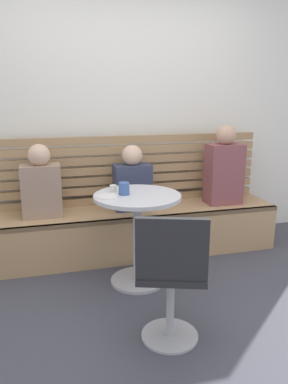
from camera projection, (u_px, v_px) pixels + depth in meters
The scene contains 12 objects.
ground at pixel (178, 323), 2.49m from camera, with size 8.00×8.00×0.00m, color #42424C.
back_wall at pixel (125, 99), 3.65m from camera, with size 5.20×0.10×2.90m, color white.
booth_bench at pixel (136, 231), 3.55m from camera, with size 2.70×0.52×0.44m.
booth_backrest at pixel (130, 169), 3.64m from camera, with size 2.65×0.04×0.67m.
cafe_table at pixel (137, 222), 2.92m from camera, with size 0.68×0.68×0.74m.
white_chair at pixel (171, 275), 2.17m from camera, with size 0.51×0.51×0.85m.
person_adult at pixel (224, 169), 3.62m from camera, with size 0.34×0.22×0.77m.
person_child_left at pixel (132, 181), 3.45m from camera, with size 0.34×0.22×0.60m.
person_child_middle at pixel (41, 185), 3.24m from camera, with size 0.34×0.22×0.64m.
cup_espresso_small at pixel (113, 189), 2.93m from camera, with size 0.06×0.06×0.06m, color silver.
cup_mug_blue at pixel (124, 189), 2.85m from camera, with size 0.08×0.08×0.10m, color #3D5B9E.
plate_small at pixel (107, 196), 2.79m from camera, with size 0.17×0.17×0.01m, color white.
Camera 1 is at (-0.78, -2.05, 1.49)m, focal length 34.68 mm.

